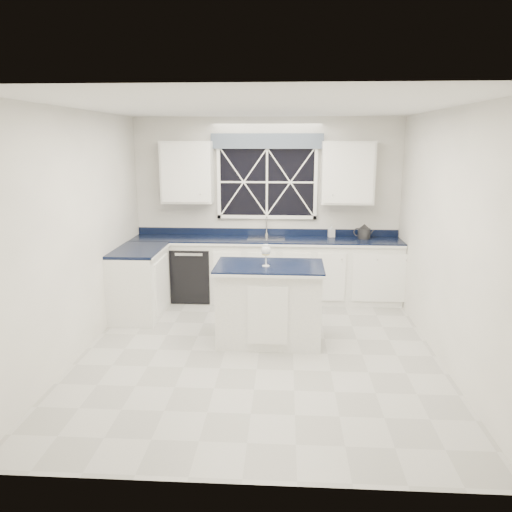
# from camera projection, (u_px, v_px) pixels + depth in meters

# --- Properties ---
(ground) EXTENTS (4.50, 4.50, 0.00)m
(ground) POSITION_uv_depth(u_px,v_px,m) (259.00, 352.00, 5.71)
(ground) COLOR #AEADA9
(ground) RESTS_ON ground
(back_wall) EXTENTS (4.00, 0.10, 2.70)m
(back_wall) POSITION_uv_depth(u_px,v_px,m) (267.00, 208.00, 7.59)
(back_wall) COLOR white
(back_wall) RESTS_ON ground
(base_cabinets) EXTENTS (3.99, 1.60, 0.90)m
(base_cabinets) POSITION_uv_depth(u_px,v_px,m) (243.00, 273.00, 7.36)
(base_cabinets) COLOR white
(base_cabinets) RESTS_ON ground
(countertop) EXTENTS (3.98, 0.64, 0.04)m
(countertop) POSITION_uv_depth(u_px,v_px,m) (266.00, 240.00, 7.39)
(countertop) COLOR black
(countertop) RESTS_ON base_cabinets
(dishwasher) EXTENTS (0.60, 0.58, 0.82)m
(dishwasher) POSITION_uv_depth(u_px,v_px,m) (194.00, 272.00, 7.57)
(dishwasher) COLOR black
(dishwasher) RESTS_ON ground
(window) EXTENTS (1.65, 0.09, 1.26)m
(window) POSITION_uv_depth(u_px,v_px,m) (267.00, 177.00, 7.43)
(window) COLOR black
(window) RESTS_ON ground
(upper_cabinets) EXTENTS (3.10, 0.34, 0.90)m
(upper_cabinets) POSITION_uv_depth(u_px,v_px,m) (267.00, 173.00, 7.29)
(upper_cabinets) COLOR white
(upper_cabinets) RESTS_ON ground
(faucet) EXTENTS (0.05, 0.20, 0.30)m
(faucet) POSITION_uv_depth(u_px,v_px,m) (267.00, 226.00, 7.54)
(faucet) COLOR #B2B2B4
(faucet) RESTS_ON countertop
(island) EXTENTS (1.27, 0.78, 0.94)m
(island) POSITION_uv_depth(u_px,v_px,m) (269.00, 303.00, 5.93)
(island) COLOR white
(island) RESTS_ON ground
(rug) EXTENTS (1.34, 0.98, 0.02)m
(rug) POSITION_uv_depth(u_px,v_px,m) (267.00, 312.00, 7.01)
(rug) COLOR #BABBB6
(rug) RESTS_ON ground
(kettle) EXTENTS (0.29, 0.24, 0.22)m
(kettle) POSITION_uv_depth(u_px,v_px,m) (364.00, 232.00, 7.38)
(kettle) COLOR #2C2C2E
(kettle) RESTS_ON countertop
(wine_glass) EXTENTS (0.11, 0.11, 0.25)m
(wine_glass) POSITION_uv_depth(u_px,v_px,m) (266.00, 251.00, 5.73)
(wine_glass) COLOR white
(wine_glass) RESTS_ON island
(soap_bottle) EXTENTS (0.11, 0.11, 0.19)m
(soap_bottle) POSITION_uv_depth(u_px,v_px,m) (331.00, 231.00, 7.49)
(soap_bottle) COLOR silver
(soap_bottle) RESTS_ON countertop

